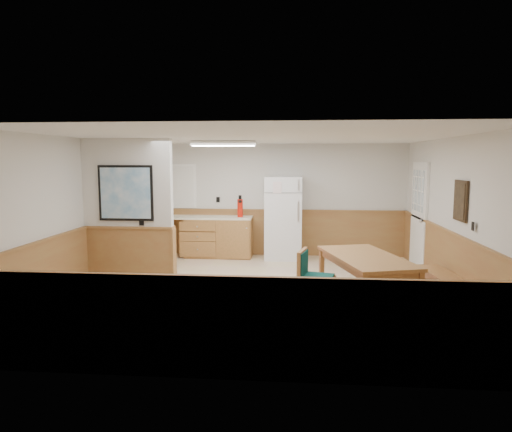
# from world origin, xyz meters

# --- Properties ---
(ground) EXTENTS (6.00, 6.00, 0.00)m
(ground) POSITION_xyz_m (0.00, 0.00, 0.00)
(ground) COLOR #CAAE91
(ground) RESTS_ON ground
(ceiling) EXTENTS (6.00, 6.00, 0.02)m
(ceiling) POSITION_xyz_m (0.00, 0.00, 2.50)
(ceiling) COLOR silver
(ceiling) RESTS_ON back_wall
(back_wall) EXTENTS (6.00, 0.02, 2.50)m
(back_wall) POSITION_xyz_m (0.00, 3.00, 1.25)
(back_wall) COLOR silver
(back_wall) RESTS_ON ground
(right_wall) EXTENTS (0.02, 6.00, 2.50)m
(right_wall) POSITION_xyz_m (3.00, 0.00, 1.25)
(right_wall) COLOR silver
(right_wall) RESTS_ON ground
(left_wall) EXTENTS (0.02, 6.00, 2.50)m
(left_wall) POSITION_xyz_m (-3.00, 0.00, 1.25)
(left_wall) COLOR silver
(left_wall) RESTS_ON ground
(wainscot_back) EXTENTS (6.00, 0.04, 1.00)m
(wainscot_back) POSITION_xyz_m (0.00, 2.98, 0.50)
(wainscot_back) COLOR olive
(wainscot_back) RESTS_ON ground
(wainscot_right) EXTENTS (0.04, 6.00, 1.00)m
(wainscot_right) POSITION_xyz_m (2.98, 0.00, 0.50)
(wainscot_right) COLOR olive
(wainscot_right) RESTS_ON ground
(wainscot_left) EXTENTS (0.04, 6.00, 1.00)m
(wainscot_left) POSITION_xyz_m (-2.98, 0.00, 0.50)
(wainscot_left) COLOR olive
(wainscot_left) RESTS_ON ground
(partition_wall) EXTENTS (1.50, 0.20, 2.50)m
(partition_wall) POSITION_xyz_m (-2.25, 0.19, 1.23)
(partition_wall) COLOR silver
(partition_wall) RESTS_ON ground
(kitchen_counter) EXTENTS (2.20, 0.61, 1.00)m
(kitchen_counter) POSITION_xyz_m (-1.21, 2.68, 0.46)
(kitchen_counter) COLOR #B2753F
(kitchen_counter) RESTS_ON ground
(exterior_door) EXTENTS (0.07, 1.02, 2.15)m
(exterior_door) POSITION_xyz_m (2.96, 1.90, 1.05)
(exterior_door) COLOR white
(exterior_door) RESTS_ON ground
(kitchen_window) EXTENTS (0.80, 0.04, 1.00)m
(kitchen_window) POSITION_xyz_m (-2.10, 2.98, 1.55)
(kitchen_window) COLOR white
(kitchen_window) RESTS_ON back_wall
(wall_painting) EXTENTS (0.04, 0.50, 0.60)m
(wall_painting) POSITION_xyz_m (2.97, -0.30, 1.55)
(wall_painting) COLOR #302213
(wall_painting) RESTS_ON right_wall
(fluorescent_fixture) EXTENTS (1.20, 0.30, 0.09)m
(fluorescent_fixture) POSITION_xyz_m (-0.80, 1.30, 2.45)
(fluorescent_fixture) COLOR white
(fluorescent_fixture) RESTS_ON ceiling
(refrigerator) EXTENTS (0.80, 0.72, 1.79)m
(refrigerator) POSITION_xyz_m (0.30, 2.63, 0.90)
(refrigerator) COLOR white
(refrigerator) RESTS_ON ground
(dining_table) EXTENTS (1.35, 1.97, 0.75)m
(dining_table) POSITION_xyz_m (1.59, -0.56, 0.66)
(dining_table) COLOR #A57B3C
(dining_table) RESTS_ON ground
(dining_bench) EXTENTS (0.58, 1.73, 0.45)m
(dining_bench) POSITION_xyz_m (2.80, -0.54, 0.35)
(dining_bench) COLOR #A57B3C
(dining_bench) RESTS_ON ground
(dining_chair) EXTENTS (0.78, 0.61, 0.85)m
(dining_chair) POSITION_xyz_m (0.77, -0.70, 0.49)
(dining_chair) COLOR #A57B3C
(dining_chair) RESTS_ON ground
(fire_extinguisher) EXTENTS (0.13, 0.13, 0.48)m
(fire_extinguisher) POSITION_xyz_m (-0.65, 2.64, 1.11)
(fire_extinguisher) COLOR red
(fire_extinguisher) RESTS_ON kitchen_counter
(soap_bottle) EXTENTS (0.09, 0.09, 0.22)m
(soap_bottle) POSITION_xyz_m (-2.33, 2.64, 1.01)
(soap_bottle) COLOR #1A8F3D
(soap_bottle) RESTS_ON kitchen_counter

